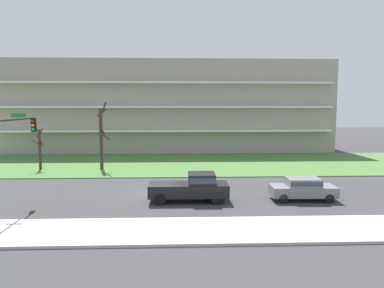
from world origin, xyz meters
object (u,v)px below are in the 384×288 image
at_px(pickup_black_near_left, 192,187).
at_px(sedan_gray_center_left, 303,188).
at_px(tree_far_left, 39,147).
at_px(tree_left, 101,137).
at_px(traffic_signal_mast, 11,145).

bearing_deg(pickup_black_near_left, sedan_gray_center_left, -0.19).
distance_m(tree_far_left, sedan_gray_center_left, 25.99).
xyz_separation_m(tree_left, traffic_signal_mast, (-2.08, -15.05, 0.82)).
relative_size(pickup_black_near_left, sedan_gray_center_left, 1.22).
bearing_deg(tree_left, pickup_black_near_left, -55.07).
relative_size(sedan_gray_center_left, traffic_signal_mast, 0.73).
relative_size(tree_far_left, pickup_black_near_left, 0.90).
distance_m(tree_far_left, tree_left, 6.37).
xyz_separation_m(sedan_gray_center_left, traffic_signal_mast, (-18.48, -2.57, 3.34)).
height_order(tree_far_left, traffic_signal_mast, traffic_signal_mast).
bearing_deg(traffic_signal_mast, sedan_gray_center_left, 7.90).
distance_m(pickup_black_near_left, sedan_gray_center_left, 7.69).
bearing_deg(tree_left, sedan_gray_center_left, -37.28).
height_order(tree_far_left, sedan_gray_center_left, tree_far_left).
xyz_separation_m(tree_far_left, sedan_gray_center_left, (22.69, -12.59, -1.47)).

